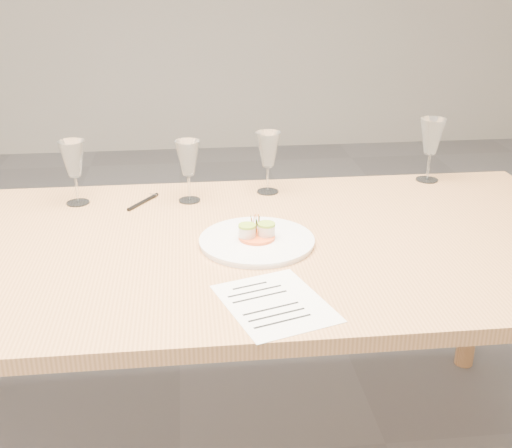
{
  "coord_description": "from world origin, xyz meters",
  "views": [
    {
      "loc": [
        0.07,
        -1.59,
        1.48
      ],
      "look_at": [
        0.24,
        -0.0,
        0.8
      ],
      "focal_mm": 45.0,
      "sensor_mm": 36.0,
      "label": 1
    }
  ],
  "objects": [
    {
      "name": "dinner_plate",
      "position": [
        0.24,
        -0.02,
        0.76
      ],
      "size": [
        0.31,
        0.31,
        0.08
      ],
      "rotation": [
        0.0,
        0.0,
        -0.18
      ],
      "color": "white",
      "rests_on": "dining_table"
    },
    {
      "name": "ballpoint_pen",
      "position": [
        -0.08,
        0.32,
        0.76
      ],
      "size": [
        0.09,
        0.13,
        0.01
      ],
      "rotation": [
        0.0,
        0.0,
        0.99
      ],
      "color": "black",
      "rests_on": "dining_table"
    },
    {
      "name": "dining_table",
      "position": [
        0.0,
        0.0,
        0.68
      ],
      "size": [
        2.4,
        1.0,
        0.75
      ],
      "color": "tan",
      "rests_on": "ground"
    },
    {
      "name": "recipe_sheet",
      "position": [
        0.25,
        -0.35,
        0.75
      ],
      "size": [
        0.29,
        0.32,
        0.0
      ],
      "rotation": [
        0.0,
        0.0,
        0.31
      ],
      "color": "white",
      "rests_on": "dining_table"
    },
    {
      "name": "wine_glass_4",
      "position": [
        0.88,
        0.43,
        0.9
      ],
      "size": [
        0.09,
        0.09,
        0.22
      ],
      "color": "white",
      "rests_on": "dining_table"
    },
    {
      "name": "wine_glass_3",
      "position": [
        0.32,
        0.38,
        0.89
      ],
      "size": [
        0.08,
        0.08,
        0.2
      ],
      "color": "white",
      "rests_on": "dining_table"
    },
    {
      "name": "wine_glass_1",
      "position": [
        -0.28,
        0.34,
        0.89
      ],
      "size": [
        0.08,
        0.08,
        0.2
      ],
      "color": "white",
      "rests_on": "dining_table"
    },
    {
      "name": "wine_glass_2",
      "position": [
        0.07,
        0.32,
        0.89
      ],
      "size": [
        0.08,
        0.08,
        0.2
      ],
      "color": "white",
      "rests_on": "dining_table"
    }
  ]
}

